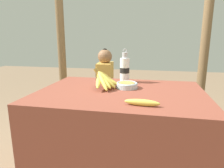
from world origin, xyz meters
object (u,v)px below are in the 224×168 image
(banana_bunch_ripe, at_px, (104,80))
(serving_bowl, at_px, (127,85))
(seated_vendor, at_px, (102,81))
(support_post_near, at_px, (61,31))
(support_post_far, at_px, (206,30))
(banana_bunch_green, at_px, (159,93))
(water_bottle, at_px, (125,69))
(wooden_bench, at_px, (126,100))
(loose_banana_front, at_px, (142,103))

(banana_bunch_ripe, distance_m, serving_bowl, 0.19)
(seated_vendor, relative_size, support_post_near, 0.41)
(support_post_near, height_order, support_post_far, same)
(banana_bunch_ripe, distance_m, banana_bunch_green, 1.32)
(banana_bunch_ripe, relative_size, support_post_near, 0.13)
(serving_bowl, xyz_separation_m, banana_bunch_green, (0.31, 1.12, -0.36))
(banana_bunch_green, height_order, support_post_far, support_post_far)
(seated_vendor, height_order, support_post_far, support_post_far)
(water_bottle, bearing_deg, banana_bunch_ripe, -117.76)
(seated_vendor, height_order, support_post_near, support_post_near)
(wooden_bench, bearing_deg, support_post_far, 8.71)
(serving_bowl, height_order, water_bottle, water_bottle)
(banana_bunch_ripe, xyz_separation_m, water_bottle, (0.13, 0.25, 0.05))
(banana_bunch_ripe, distance_m, water_bottle, 0.29)
(support_post_near, bearing_deg, support_post_far, 0.00)
(water_bottle, height_order, seated_vendor, water_bottle)
(serving_bowl, relative_size, loose_banana_front, 0.81)
(banana_bunch_green, xyz_separation_m, support_post_far, (0.56, 0.16, 0.84))
(banana_bunch_ripe, bearing_deg, loose_banana_front, -49.27)
(serving_bowl, bearing_deg, water_bottle, 102.77)
(wooden_bench, xyz_separation_m, support_post_far, (1.02, 0.16, 0.97))
(water_bottle, distance_m, wooden_bench, 1.08)
(serving_bowl, distance_m, support_post_far, 1.62)
(loose_banana_front, xyz_separation_m, wooden_bench, (-0.30, 1.55, -0.48))
(support_post_far, bearing_deg, serving_bowl, -124.19)
(seated_vendor, distance_m, banana_bunch_green, 0.82)
(water_bottle, bearing_deg, support_post_near, 136.53)
(serving_bowl, xyz_separation_m, seated_vendor, (-0.49, 1.09, -0.22))
(support_post_near, relative_size, support_post_far, 1.00)
(loose_banana_front, relative_size, seated_vendor, 0.21)
(serving_bowl, relative_size, seated_vendor, 0.17)
(banana_bunch_ripe, xyz_separation_m, loose_banana_front, (0.33, -0.38, -0.05))
(serving_bowl, distance_m, wooden_bench, 1.24)
(support_post_far, bearing_deg, banana_bunch_green, -163.68)
(banana_bunch_ripe, height_order, support_post_far, support_post_far)
(water_bottle, height_order, support_post_near, support_post_near)
(serving_bowl, xyz_separation_m, support_post_near, (-1.17, 1.28, 0.48))
(loose_banana_front, relative_size, support_post_far, 0.09)
(banana_bunch_ripe, xyz_separation_m, seated_vendor, (-0.31, 1.13, -0.26))
(serving_bowl, bearing_deg, banana_bunch_ripe, -168.69)
(seated_vendor, bearing_deg, loose_banana_front, 108.83)
(banana_bunch_green, bearing_deg, seated_vendor, -178.00)
(banana_bunch_ripe, distance_m, loose_banana_front, 0.51)
(wooden_bench, distance_m, support_post_far, 1.41)
(loose_banana_front, distance_m, support_post_far, 1.91)
(loose_banana_front, distance_m, banana_bunch_green, 1.59)
(wooden_bench, distance_m, seated_vendor, 0.44)
(loose_banana_front, relative_size, support_post_near, 0.09)
(serving_bowl, relative_size, support_post_far, 0.07)
(banana_bunch_green, bearing_deg, loose_banana_front, -96.11)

